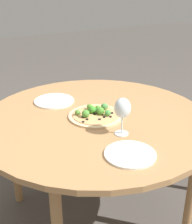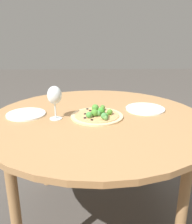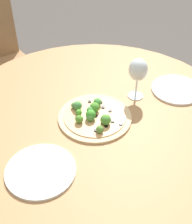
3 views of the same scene
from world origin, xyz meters
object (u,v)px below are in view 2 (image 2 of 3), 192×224
at_px(pizza, 97,115).
at_px(plate_near, 26,114).
at_px(wine_glass, 55,96).
at_px(plate_far, 145,109).

bearing_deg(pizza, plate_near, 173.31).
bearing_deg(wine_glass, plate_near, 158.90).
bearing_deg(pizza, wine_glass, -174.61).
height_order(pizza, plate_far, pizza).
xyz_separation_m(wine_glass, plate_far, (0.53, 0.15, -0.13)).
bearing_deg(pizza, plate_far, 22.58).
height_order(pizza, wine_glass, wine_glass).
distance_m(plate_near, plate_far, 0.72).
bearing_deg(plate_near, pizza, -6.69).
relative_size(wine_glass, plate_near, 0.83).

